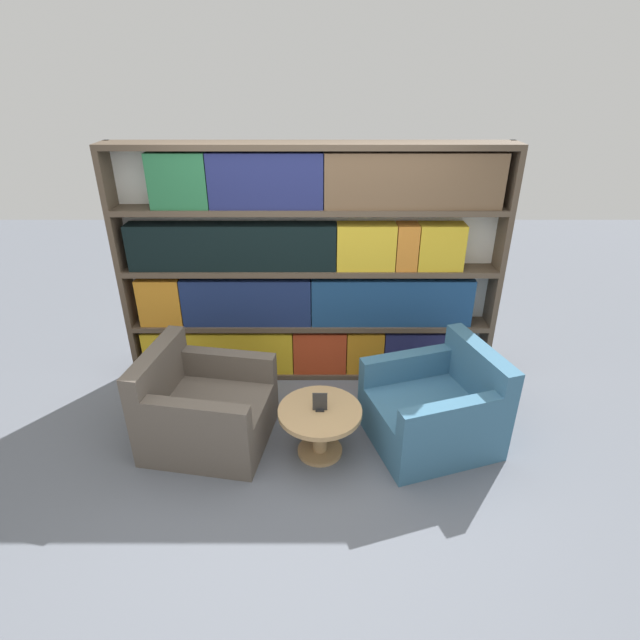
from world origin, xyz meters
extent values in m
plane|color=slate|center=(0.00, 0.00, 0.00)|extent=(14.00, 14.00, 0.00)
cube|color=silver|center=(0.00, 1.54, 1.11)|extent=(3.46, 0.05, 2.22)
cube|color=brown|center=(-1.70, 1.42, 1.11)|extent=(0.05, 0.30, 2.22)
cube|color=brown|center=(1.70, 1.42, 1.11)|extent=(0.05, 0.30, 2.22)
cube|color=brown|center=(0.00, 1.42, 0.03)|extent=(3.36, 0.30, 0.05)
cube|color=brown|center=(0.00, 1.42, 0.55)|extent=(3.36, 0.30, 0.05)
cube|color=brown|center=(0.00, 1.42, 1.11)|extent=(3.36, 0.30, 0.05)
cube|color=brown|center=(0.00, 1.42, 1.66)|extent=(3.36, 0.30, 0.05)
cube|color=brown|center=(0.00, 1.42, 2.19)|extent=(3.36, 0.30, 0.05)
cube|color=gold|center=(-0.91, 1.39, 0.27)|extent=(1.45, 0.20, 0.44)
cube|color=#B63A1A|center=(0.09, 1.39, 0.27)|extent=(0.51, 0.20, 0.44)
cube|color=orange|center=(0.53, 1.39, 0.27)|extent=(0.36, 0.20, 0.44)
cube|color=navy|center=(1.04, 1.39, 0.27)|extent=(0.65, 0.20, 0.44)
cube|color=orange|center=(-1.40, 1.39, 0.81)|extent=(0.40, 0.20, 0.46)
cube|color=navy|center=(-0.60, 1.39, 0.81)|extent=(1.20, 0.20, 0.46)
cube|color=navy|center=(0.76, 1.39, 0.81)|extent=(1.49, 0.20, 0.46)
cube|color=black|center=(-0.69, 1.39, 1.34)|extent=(1.84, 0.20, 0.41)
cube|color=gold|center=(0.49, 1.39, 1.34)|extent=(0.52, 0.20, 0.41)
cube|color=orange|center=(0.86, 1.39, 1.34)|extent=(0.19, 0.20, 0.41)
cube|color=gold|center=(1.16, 1.39, 1.34)|extent=(0.40, 0.20, 0.41)
cube|color=#276D41|center=(-1.09, 1.39, 1.92)|extent=(0.49, 0.20, 0.46)
cube|color=navy|center=(-0.36, 1.39, 1.92)|extent=(0.96, 0.20, 0.46)
cube|color=brown|center=(0.87, 1.39, 1.92)|extent=(1.49, 0.20, 0.46)
cube|color=brown|center=(-0.81, 0.41, 0.19)|extent=(1.06, 0.99, 0.39)
cube|color=brown|center=(-1.20, 0.48, 0.60)|extent=(0.28, 0.86, 0.42)
cube|color=brown|center=(-0.80, 0.04, 0.51)|extent=(0.80, 0.25, 0.24)
cube|color=brown|center=(-0.68, 0.75, 0.51)|extent=(0.80, 0.25, 0.24)
cube|color=#386684|center=(0.98, 0.41, 0.19)|extent=(1.14, 1.09, 0.39)
cube|color=#386684|center=(1.36, 0.53, 0.60)|extent=(0.39, 0.85, 0.42)
cube|color=#386684|center=(0.81, 0.73, 0.51)|extent=(0.79, 0.35, 0.24)
cube|color=#386684|center=(1.03, 0.04, 0.51)|extent=(0.79, 0.35, 0.24)
cylinder|color=tan|center=(0.09, 0.25, 0.19)|extent=(0.12, 0.12, 0.38)
cylinder|color=tan|center=(0.09, 0.25, 0.01)|extent=(0.36, 0.36, 0.03)
cylinder|color=tan|center=(0.09, 0.25, 0.40)|extent=(0.65, 0.65, 0.04)
cube|color=black|center=(0.09, 0.25, 0.42)|extent=(0.07, 0.06, 0.01)
cube|color=#2D2D2D|center=(0.09, 0.25, 0.50)|extent=(0.11, 0.01, 0.15)
camera|label=1|loc=(0.09, -2.84, 2.78)|focal=28.00mm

